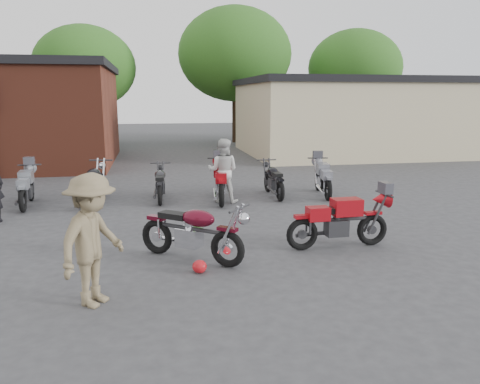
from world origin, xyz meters
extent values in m
plane|color=#363639|center=(0.00, 0.00, 0.00)|extent=(90.00, 90.00, 0.00)
cube|color=#C5B98D|center=(8.50, 15.00, 1.75)|extent=(10.00, 8.00, 3.50)
ellipsoid|color=red|center=(-0.62, -0.41, 0.11)|extent=(0.31, 0.31, 0.22)
imported|color=silver|center=(0.57, 4.78, 0.88)|extent=(1.03, 0.92, 1.75)
imported|color=#7B6A4C|center=(-2.17, -1.31, 0.93)|extent=(1.22, 1.38, 1.86)
camera|label=1|loc=(-1.33, -7.70, 2.85)|focal=35.00mm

